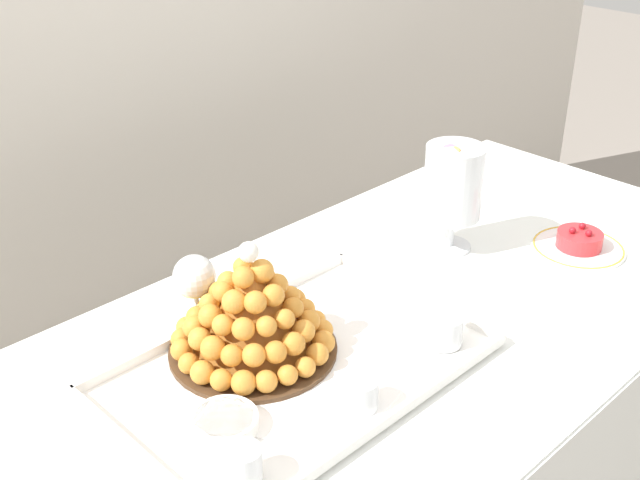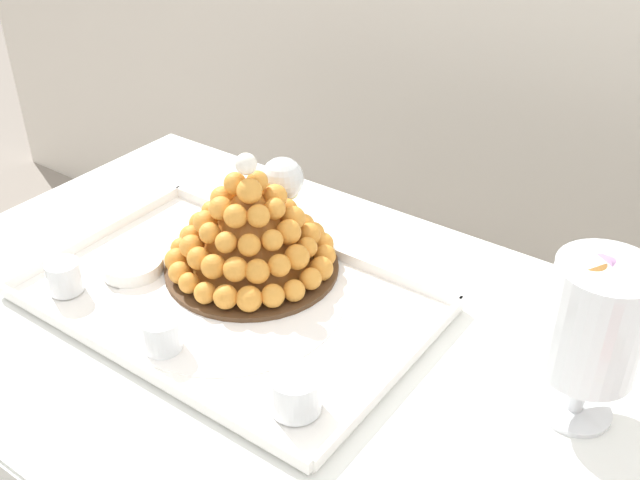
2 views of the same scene
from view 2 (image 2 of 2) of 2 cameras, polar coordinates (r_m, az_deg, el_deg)
buffet_table at (r=1.08m, az=4.67°, el=-14.93°), size 1.57×0.77×0.80m
serving_tray at (r=1.12m, az=-7.08°, el=-4.64°), size 0.59×0.38×0.02m
croquembouche at (r=1.14m, az=-5.41°, el=0.88°), size 0.27×0.27×0.20m
dessert_cup_left at (r=1.18m, az=-19.03°, el=-2.76°), size 0.05×0.05×0.05m
dessert_cup_mid_left at (r=1.03m, az=-12.07°, el=-7.12°), size 0.05×0.05×0.05m
dessert_cup_centre at (r=0.92m, az=-1.90°, el=-11.71°), size 0.06×0.06×0.05m
creme_brulee_ramekin at (r=1.20m, az=-14.21°, el=-1.82°), size 0.10×0.10×0.02m
macaron_goblet at (r=0.91m, az=20.44°, el=-5.93°), size 0.12×0.12×0.23m
wine_glass at (r=1.21m, az=-2.92°, el=4.45°), size 0.07×0.07×0.15m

